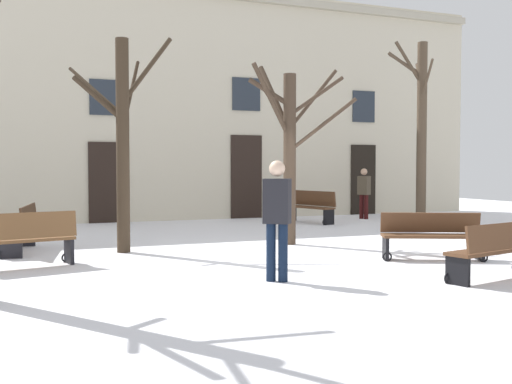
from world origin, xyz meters
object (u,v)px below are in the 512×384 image
bench_facing_shops (23,239)px  bench_near_center_tree (21,227)px  bench_by_litter_bin (311,206)px  bench_back_to_back_right (432,235)px  bench_back_to_back_left (497,249)px  person_crossing_plaza (277,214)px  tree_foreground (289,144)px  tree_near_facade (122,137)px  person_near_bench (364,191)px  tree_left_of_center (421,126)px

bench_facing_shops → bench_near_center_tree: size_ratio=0.90×
bench_facing_shops → bench_by_litter_bin: bearing=-158.2°
bench_back_to_back_right → bench_by_litter_bin: bearing=105.0°
bench_by_litter_bin → bench_near_center_tree: 8.84m
bench_back_to_back_left → person_crossing_plaza: (-3.09, 1.06, 0.54)m
tree_foreground → bench_facing_shops: bearing=-167.3°
bench_by_litter_bin → person_crossing_plaza: bearing=-46.5°
bench_back_to_back_left → bench_back_to_back_right: bearing=-113.5°
tree_near_facade → person_near_bench: (8.46, 4.77, -1.36)m
bench_back_to_back_right → person_crossing_plaza: 3.58m
person_crossing_plaza → bench_near_center_tree: bearing=164.9°
bench_back_to_back_left → bench_facing_shops: bearing=-42.9°
tree_near_facade → bench_back_to_back_left: (4.67, -4.98, -1.81)m
bench_back_to_back_right → bench_back_to_back_left: bench_back_to_back_left is taller
tree_foreground → bench_back_to_back_left: 5.29m
person_crossing_plaza → tree_foreground: bearing=101.2°
bench_by_litter_bin → bench_near_center_tree: bearing=-83.3°
bench_back_to_back_right → tree_near_facade: bearing=173.5°
bench_back_to_back_right → bench_facing_shops: size_ratio=1.07×
tree_foreground → person_near_bench: (4.91, 4.87, -1.26)m
tree_near_facade → bench_near_center_tree: bearing=158.8°
bench_near_center_tree → person_crossing_plaza: bearing=45.4°
bench_near_center_tree → bench_by_litter_bin: bearing=122.1°
bench_back_to_back_right → tree_foreground: bearing=141.3°
tree_left_of_center → person_near_bench: size_ratio=3.29×
tree_foreground → person_crossing_plaza: 4.45m
tree_near_facade → bench_facing_shops: tree_near_facade is taller
tree_near_facade → bench_by_litter_bin: 7.75m
bench_back_to_back_right → bench_near_center_tree: bench_near_center_tree is taller
tree_foreground → person_crossing_plaza: tree_foreground is taller
bench_facing_shops → bench_near_center_tree: (-0.02, 2.03, 0.01)m
person_near_bench → bench_facing_shops: bearing=98.7°
tree_left_of_center → bench_back_to_back_right: tree_left_of_center is taller
tree_near_facade → person_near_bench: tree_near_facade is taller
tree_near_facade → bench_by_litter_bin: tree_near_facade is taller
tree_left_of_center → person_near_bench: bearing=110.1°
bench_facing_shops → tree_near_facade: bearing=-157.0°
tree_foreground → tree_left_of_center: size_ratio=0.74×
tree_near_facade → tree_left_of_center: (9.17, 2.82, 0.63)m
bench_back_to_back_right → bench_back_to_back_left: 1.96m
tree_left_of_center → bench_near_center_tree: tree_left_of_center is taller
tree_left_of_center → bench_facing_shops: 12.00m
tree_left_of_center → person_crossing_plaza: bearing=-138.4°
bench_by_litter_bin → tree_left_of_center: bearing=47.8°
bench_back_to_back_right → bench_back_to_back_left: size_ratio=0.98×
tree_near_facade → bench_facing_shops: (-1.84, -1.31, -1.78)m
tree_near_facade → bench_back_to_back_right: 6.14m
person_near_bench → bench_back_to_back_right: bearing=134.3°
tree_left_of_center → bench_facing_shops: (-11.01, -4.13, -2.41)m
bench_facing_shops → person_crossing_plaza: bearing=130.2°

